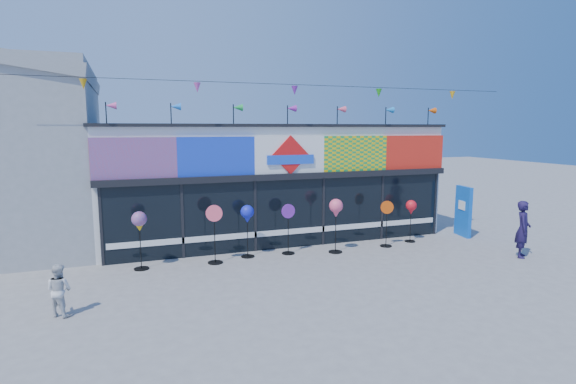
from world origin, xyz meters
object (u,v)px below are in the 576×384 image
spinner_1 (215,233)px  spinner_6 (411,209)px  spinner_2 (247,216)px  spinner_0 (139,223)px  spinner_4 (336,210)px  spinner_3 (288,228)px  blue_sign (463,211)px  child (59,290)px  adult_man (523,229)px  spinner_5 (387,222)px

spinner_1 → spinner_6: spinner_1 is taller
spinner_2 → spinner_0: bearing=-177.0°
spinner_4 → spinner_3: bearing=166.0°
spinner_1 → spinner_2: 1.18m
blue_sign → child: blue_sign is taller
spinner_0 → adult_man: 11.46m
spinner_2 → spinner_4: size_ratio=0.94×
blue_sign → spinner_1: (-9.26, -0.25, -0.01)m
spinner_2 → spinner_1: bearing=-164.7°
spinner_6 → adult_man: size_ratio=0.84×
spinner_5 → child: (-9.60, -2.53, -0.26)m
spinner_0 → spinner_6: spinner_0 is taller
spinner_1 → spinner_6: bearing=1.5°
spinner_4 → blue_sign: bearing=4.4°
spinner_3 → child: spinner_3 is taller
blue_sign → spinner_5: (-3.47, -0.34, -0.10)m
spinner_3 → child: bearing=-155.6°
spinner_2 → spinner_3: size_ratio=1.02×
spinner_2 → spinner_4: spinner_4 is taller
spinner_0 → spinner_1: (2.08, -0.13, -0.41)m
spinner_1 → spinner_5: size_ratio=1.12×
spinner_1 → spinner_4: 3.89m
spinner_3 → spinner_5: size_ratio=1.03×
spinner_4 → spinner_5: spinner_4 is taller
spinner_2 → adult_man: size_ratio=0.93×
blue_sign → spinner_4: 5.44m
spinner_2 → adult_man: adult_man is taller
spinner_3 → spinner_5: bearing=-4.8°
spinner_1 → spinner_3: bearing=4.9°
spinner_1 → spinner_4: size_ratio=1.00×
spinner_4 → child: size_ratio=1.53×
spinner_6 → child: spinner_6 is taller
spinner_3 → spinner_4: (1.48, -0.37, 0.55)m
spinner_5 → adult_man: size_ratio=0.88×
spinner_6 → spinner_2: bearing=178.9°
blue_sign → spinner_1: 9.26m
spinner_0 → spinner_2: size_ratio=1.02×
spinner_1 → spinner_4: bearing=-2.5°
spinner_6 → adult_man: bearing=-52.9°
spinner_5 → spinner_6: 1.23m
spinner_1 → child: 4.64m
spinner_5 → spinner_6: size_ratio=1.05×
spinner_6 → blue_sign: bearing=1.7°
blue_sign → spinner_1: size_ratio=1.06×
spinner_1 → spinner_6: size_ratio=1.18×
spinner_3 → adult_man: 7.23m
spinner_0 → spinner_1: spinner_1 is taller
spinner_5 → adult_man: bearing=-37.8°
spinner_0 → spinner_2: bearing=3.0°
spinner_3 → spinner_4: spinner_4 is taller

